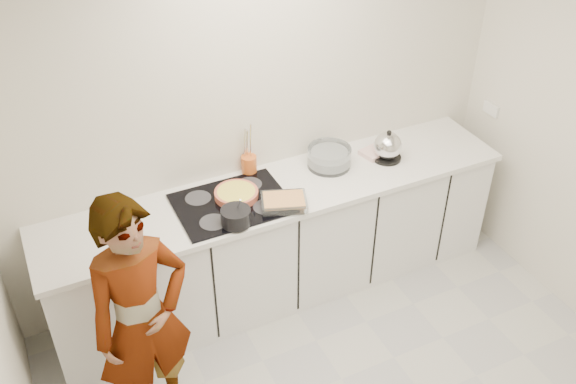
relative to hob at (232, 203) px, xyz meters
name	(u,v)px	position (x,y,z in m)	size (l,w,h in m)	color
wall_back	(259,116)	(0.35, 0.34, 0.38)	(3.60, 0.00, 2.60)	silver
base_cabinets	(280,243)	(0.35, 0.02, -0.48)	(3.20, 0.58, 0.87)	white
countertop	(280,191)	(0.35, 0.02, -0.03)	(3.24, 0.64, 0.04)	white
hob	(232,203)	(0.00, 0.00, 0.00)	(0.72, 0.54, 0.01)	black
tart_dish	(236,194)	(0.05, 0.04, 0.03)	(0.37, 0.37, 0.05)	#C75D43
saucepan	(236,217)	(-0.05, -0.21, 0.06)	(0.21, 0.21, 0.18)	black
baking_dish	(284,202)	(0.29, -0.17, 0.04)	(0.34, 0.30, 0.06)	silver
mixing_bowl	(329,158)	(0.78, 0.13, 0.06)	(0.33, 0.33, 0.14)	silver
tea_towel	(376,152)	(1.16, 0.12, 0.01)	(0.21, 0.15, 0.03)	white
kettle	(388,147)	(1.19, 0.03, 0.09)	(0.23, 0.23, 0.23)	black
utensil_crock	(249,165)	(0.24, 0.29, 0.06)	(0.11, 0.11, 0.13)	orange
cook	(142,320)	(-0.78, -0.62, -0.12)	(0.58, 0.38, 1.59)	white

